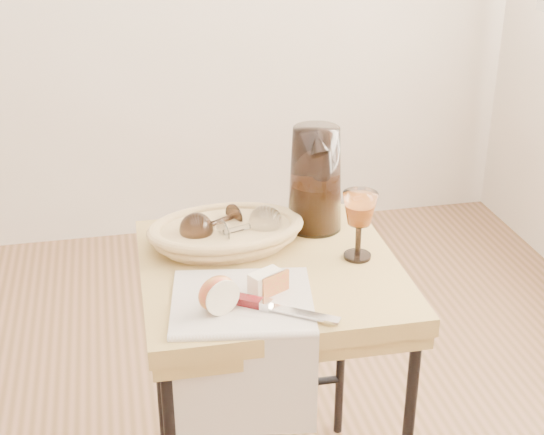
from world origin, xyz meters
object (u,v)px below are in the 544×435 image
object	(u,v)px
table_knife	(270,305)
bread_basket	(226,235)
side_table	(270,396)
tea_towel	(242,301)
goblet_lying_a	(213,224)
pitcher	(315,179)
apple_half	(217,293)
goblet_lying_b	(248,226)
wine_goblet	(359,225)

from	to	relation	value
table_knife	bread_basket	bearing A→B (deg)	130.84
side_table	tea_towel	distance (m)	0.38
goblet_lying_a	pitcher	world-z (taller)	pitcher
pitcher	table_knife	world-z (taller)	pitcher
bread_basket	apple_half	bearing A→B (deg)	-106.10
apple_half	table_knife	bearing A→B (deg)	-35.11
goblet_lying_a	goblet_lying_b	bearing A→B (deg)	127.08
tea_towel	pitcher	size ratio (longest dim) A/B	0.97
apple_half	table_knife	size ratio (longest dim) A/B	0.31
side_table	goblet_lying_b	size ratio (longest dim) A/B	5.58
wine_goblet	apple_half	size ratio (longest dim) A/B	1.98
tea_towel	wine_goblet	world-z (taller)	wine_goblet
goblet_lying_a	side_table	bearing A→B (deg)	101.04
goblet_lying_a	wine_goblet	world-z (taller)	wine_goblet
side_table	table_knife	world-z (taller)	table_knife
goblet_lying_a	apple_half	bearing A→B (deg)	54.01
side_table	goblet_lying_a	size ratio (longest dim) A/B	5.66
pitcher	bread_basket	bearing A→B (deg)	-178.67
side_table	table_knife	bearing A→B (deg)	-101.63
tea_towel	apple_half	xyz separation A→B (m)	(-0.05, -0.02, 0.04)
tea_towel	table_knife	size ratio (longest dim) A/B	1.10
pitcher	apple_half	bearing A→B (deg)	-142.45
tea_towel	goblet_lying_b	size ratio (longest dim) A/B	2.20
apple_half	wine_goblet	bearing A→B (deg)	2.08
goblet_lying_b	table_knife	bearing A→B (deg)	-109.07
apple_half	pitcher	bearing A→B (deg)	26.17
goblet_lying_b	wine_goblet	world-z (taller)	wine_goblet
goblet_lying_b	goblet_lying_a	bearing A→B (deg)	138.67
bread_basket	wine_goblet	xyz separation A→B (m)	(0.27, -0.12, 0.05)
goblet_lying_b	pitcher	size ratio (longest dim) A/B	0.44
side_table	bread_basket	distance (m)	0.40
goblet_lying_a	pitcher	bearing A→B (deg)	159.26
tea_towel	goblet_lying_b	bearing A→B (deg)	85.77
tea_towel	pitcher	world-z (taller)	pitcher
bread_basket	pitcher	xyz separation A→B (m)	(0.22, 0.05, 0.10)
pitcher	table_knife	size ratio (longest dim) A/B	1.14
goblet_lying_a	table_knife	world-z (taller)	goblet_lying_a
pitcher	apple_half	size ratio (longest dim) A/B	3.64
tea_towel	goblet_lying_b	distance (m)	0.24
goblet_lying_a	wine_goblet	xyz separation A→B (m)	(0.29, -0.13, 0.03)
bread_basket	wine_goblet	bearing A→B (deg)	-26.92
bread_basket	goblet_lying_a	xyz separation A→B (m)	(-0.03, 0.01, 0.02)
tea_towel	wine_goblet	size ratio (longest dim) A/B	1.78
tea_towel	wine_goblet	bearing A→B (deg)	34.21
apple_half	table_knife	xyz separation A→B (m)	(0.10, -0.02, -0.03)
side_table	table_knife	distance (m)	0.41
bread_basket	apple_half	distance (m)	0.28
tea_towel	table_knife	xyz separation A→B (m)	(0.05, -0.05, 0.01)
side_table	goblet_lying_a	bearing A→B (deg)	130.33
bread_basket	goblet_lying_b	bearing A→B (deg)	-25.29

